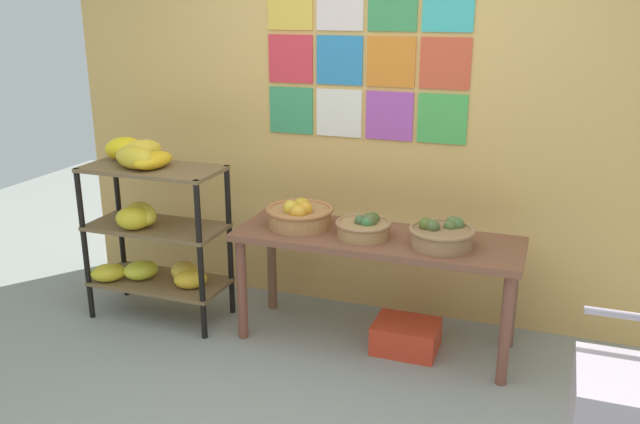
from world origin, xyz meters
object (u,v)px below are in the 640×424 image
(display_table, at_px, (377,250))
(fruit_basket_left, at_px, (300,214))
(fruit_basket_back_left, at_px, (364,227))
(banana_shelf_unit, at_px, (149,215))
(fruit_basket_centre, at_px, (442,234))
(produce_crate_under_table, at_px, (406,336))

(display_table, xyz_separation_m, fruit_basket_left, (-0.48, 0.00, 0.17))
(display_table, bearing_deg, fruit_basket_back_left, -147.40)
(display_table, distance_m, fruit_basket_left, 0.51)
(banana_shelf_unit, distance_m, fruit_basket_centre, 1.84)
(fruit_basket_left, height_order, fruit_basket_centre, fruit_basket_left)
(banana_shelf_unit, height_order, fruit_basket_left, banana_shelf_unit)
(fruit_basket_left, bearing_deg, display_table, -0.48)
(display_table, height_order, fruit_basket_back_left, fruit_basket_back_left)
(fruit_basket_centre, bearing_deg, fruit_basket_back_left, 179.56)
(produce_crate_under_table, bearing_deg, fruit_basket_left, 176.76)
(banana_shelf_unit, relative_size, display_table, 0.69)
(banana_shelf_unit, distance_m, fruit_basket_back_left, 1.39)
(banana_shelf_unit, xyz_separation_m, fruit_basket_centre, (1.84, 0.09, 0.06))
(display_table, xyz_separation_m, produce_crate_under_table, (0.20, -0.03, -0.51))
(fruit_basket_back_left, bearing_deg, produce_crate_under_table, 1.61)
(display_table, bearing_deg, fruit_basket_left, 179.52)
(fruit_basket_left, bearing_deg, fruit_basket_back_left, -6.35)
(fruit_basket_back_left, distance_m, produce_crate_under_table, 0.71)
(fruit_basket_left, xyz_separation_m, produce_crate_under_table, (0.69, -0.04, -0.67))
(display_table, xyz_separation_m, fruit_basket_back_left, (-0.07, -0.04, 0.15))
(banana_shelf_unit, height_order, fruit_basket_back_left, banana_shelf_unit)
(fruit_basket_back_left, bearing_deg, banana_shelf_unit, -176.28)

